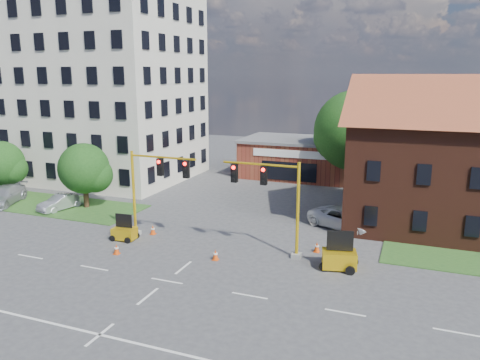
{
  "coord_description": "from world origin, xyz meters",
  "views": [
    {
      "loc": [
        12.72,
        -21.41,
        11.47
      ],
      "look_at": [
        0.59,
        10.0,
        3.8
      ],
      "focal_mm": 35.0,
      "sensor_mm": 36.0,
      "label": 1
    }
  ],
  "objects_px": {
    "signal_mast_east": "(273,196)",
    "pickup_white": "(344,219)",
    "trailer_west": "(124,232)",
    "trailer_east": "(339,257)",
    "signal_mast_west": "(153,185)"
  },
  "relations": [
    {
      "from": "signal_mast_west",
      "to": "trailer_east",
      "type": "distance_m",
      "value": 13.57
    },
    {
      "from": "pickup_white",
      "to": "signal_mast_east",
      "type": "bearing_deg",
      "value": 177.25
    },
    {
      "from": "trailer_east",
      "to": "signal_mast_west",
      "type": "bearing_deg",
      "value": 163.0
    },
    {
      "from": "signal_mast_west",
      "to": "trailer_west",
      "type": "xyz_separation_m",
      "value": [
        -1.81,
        -1.15,
        -3.35
      ]
    },
    {
      "from": "trailer_west",
      "to": "trailer_east",
      "type": "xyz_separation_m",
      "value": [
        14.97,
        0.41,
        0.15
      ]
    },
    {
      "from": "trailer_east",
      "to": "pickup_white",
      "type": "bearing_deg",
      "value": 82.92
    },
    {
      "from": "trailer_west",
      "to": "pickup_white",
      "type": "xyz_separation_m",
      "value": [
        14.06,
        8.11,
        0.21
      ]
    },
    {
      "from": "signal_mast_east",
      "to": "trailer_east",
      "type": "relative_size",
      "value": 2.72
    },
    {
      "from": "signal_mast_west",
      "to": "pickup_white",
      "type": "xyz_separation_m",
      "value": [
        12.26,
        6.96,
        -3.15
      ]
    },
    {
      "from": "signal_mast_east",
      "to": "pickup_white",
      "type": "distance_m",
      "value": 8.42
    },
    {
      "from": "signal_mast_west",
      "to": "trailer_east",
      "type": "bearing_deg",
      "value": -3.22
    },
    {
      "from": "signal_mast_west",
      "to": "trailer_east",
      "type": "relative_size",
      "value": 2.72
    },
    {
      "from": "trailer_west",
      "to": "pickup_white",
      "type": "distance_m",
      "value": 16.23
    },
    {
      "from": "signal_mast_east",
      "to": "trailer_west",
      "type": "relative_size",
      "value": 3.42
    },
    {
      "from": "trailer_west",
      "to": "pickup_white",
      "type": "bearing_deg",
      "value": 24.65
    }
  ]
}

